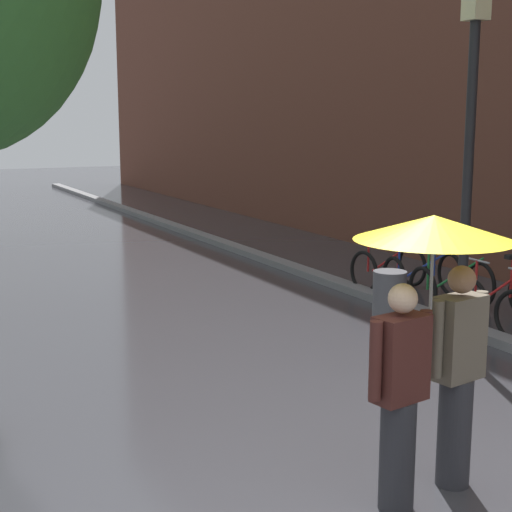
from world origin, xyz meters
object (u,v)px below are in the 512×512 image
object	(u,v)px
litter_bin	(389,303)
parked_bicycle_5	(388,267)
parked_bicycle_3	(452,285)
couple_under_umbrella	(432,312)
parked_bicycle_2	(499,297)
parked_bicycle_4	(423,275)
street_lamp_post	(469,147)

from	to	relation	value
litter_bin	parked_bicycle_5	bearing A→B (deg)	53.28
parked_bicycle_3	couple_under_umbrella	world-z (taller)	couple_under_umbrella
parked_bicycle_2	parked_bicycle_3	xyz separation A→B (m)	(-0.07, 0.87, 0.00)
parked_bicycle_2	parked_bicycle_4	bearing A→B (deg)	88.53
parked_bicycle_2	couple_under_umbrella	world-z (taller)	couple_under_umbrella
parked_bicycle_2	parked_bicycle_4	world-z (taller)	same
couple_under_umbrella	litter_bin	bearing A→B (deg)	56.66
parked_bicycle_3	parked_bicycle_4	world-z (taller)	same
parked_bicycle_4	street_lamp_post	xyz separation A→B (m)	(-1.35, -2.37, 2.10)
parked_bicycle_2	couple_under_umbrella	bearing A→B (deg)	-140.32
parked_bicycle_2	litter_bin	size ratio (longest dim) A/B	1.29
parked_bicycle_2	parked_bicycle_3	bearing A→B (deg)	94.75
litter_bin	couple_under_umbrella	bearing A→B (deg)	-123.34
parked_bicycle_5	street_lamp_post	size ratio (longest dim) A/B	0.26
parked_bicycle_2	parked_bicycle_5	distance (m)	2.42
street_lamp_post	parked_bicycle_2	bearing A→B (deg)	27.63
parked_bicycle_4	parked_bicycle_5	distance (m)	0.74
parked_bicycle_2	parked_bicycle_4	xyz separation A→B (m)	(0.04, 1.69, 0.00)
parked_bicycle_5	litter_bin	bearing A→B (deg)	-126.72
parked_bicycle_4	street_lamp_post	distance (m)	3.45
parked_bicycle_5	parked_bicycle_4	bearing A→B (deg)	-81.25
parked_bicycle_3	couple_under_umbrella	distance (m)	5.93
parked_bicycle_3	parked_bicycle_5	bearing A→B (deg)	89.91
parked_bicycle_5	street_lamp_post	world-z (taller)	street_lamp_post
parked_bicycle_2	litter_bin	distance (m)	1.70
parked_bicycle_3	parked_bicycle_2	bearing A→B (deg)	-85.25
parked_bicycle_2	street_lamp_post	distance (m)	2.57
parked_bicycle_4	parked_bicycle_2	bearing A→B (deg)	-91.47
parked_bicycle_2	parked_bicycle_4	distance (m)	1.69
parked_bicycle_2	street_lamp_post	xyz separation A→B (m)	(-1.31, -0.69, 2.10)
couple_under_umbrella	street_lamp_post	bearing A→B (deg)	44.27
parked_bicycle_2	street_lamp_post	size ratio (longest dim) A/B	0.26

